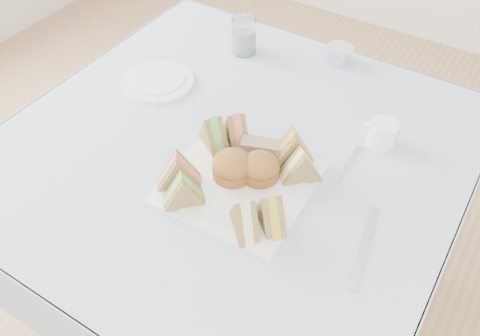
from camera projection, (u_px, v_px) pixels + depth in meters
The scene contains 21 objects.
floor at pixel (234, 308), 1.70m from camera, with size 4.00×4.00×0.00m, color #9E7751.
table at pixel (233, 242), 1.43m from camera, with size 0.90×0.90×0.74m, color brown.
tablecloth at pixel (232, 146), 1.17m from camera, with size 1.02×1.02×0.01m, color silver.
serving_plate at pixel (240, 183), 1.07m from camera, with size 0.29×0.29×0.01m, color white.
sandwich_fl_a at pixel (178, 170), 1.03m from camera, with size 0.09×0.04×0.08m, color olive, non-canonical shape.
sandwich_fl_b at pixel (183, 189), 1.00m from camera, with size 0.09×0.04×0.08m, color olive, non-canonical shape.
sandwich_fr_a at pixel (271, 210), 0.96m from camera, with size 0.09×0.04×0.08m, color olive, non-canonical shape.
sandwich_fr_b at pixel (245, 215), 0.95m from camera, with size 0.09×0.04×0.08m, color olive, non-canonical shape.
sandwich_bl_a at pixel (214, 131), 1.12m from camera, with size 0.09×0.04×0.08m, color olive, non-canonical shape.
sandwich_bl_b at pixel (236, 127), 1.13m from camera, with size 0.09×0.04×0.08m, color olive, non-canonical shape.
sandwich_br_a at pixel (301, 164), 1.05m from camera, with size 0.09×0.04×0.08m, color olive, non-canonical shape.
sandwich_br_b at pixel (293, 147), 1.08m from camera, with size 0.10×0.05×0.09m, color olive, non-canonical shape.
scone_left at pixel (233, 166), 1.06m from camera, with size 0.09×0.09×0.06m, color brown.
scone_right at pixel (260, 167), 1.06m from camera, with size 0.08×0.08×0.05m, color brown.
pastry_slice at pixel (262, 149), 1.11m from camera, with size 0.09×0.04×0.04m, color beige.
side_plate at pixel (159, 81), 1.33m from camera, with size 0.18×0.18×0.01m, color white.
water_glass at pixel (244, 36), 1.40m from camera, with size 0.07×0.07×0.10m, color white.
tea_strainer at pixel (339, 55), 1.39m from camera, with size 0.07×0.07×0.04m, color silver.
knife at pixel (364, 247), 0.96m from camera, with size 0.02×0.20×0.00m, color silver.
fork at pixel (338, 179), 1.09m from camera, with size 0.01×0.17×0.00m, color silver.
creamer_jug at pixel (382, 133), 1.15m from camera, with size 0.07×0.07×0.06m, color white.
Camera 1 is at (0.47, -0.71, 1.54)m, focal length 38.00 mm.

